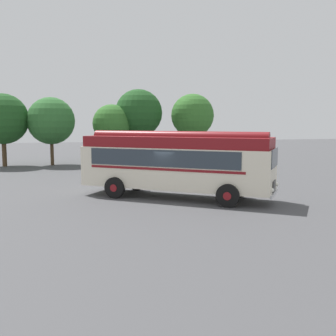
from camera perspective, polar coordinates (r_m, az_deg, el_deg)
The scene contains 9 objects.
ground_plane at distance 20.67m, azimuth 0.95°, elevation -4.34°, with size 120.00×120.00×0.00m, color #474749.
vintage_bus at distance 20.45m, azimuth 1.14°, elevation 0.90°, with size 9.51×8.04×3.49m.
car_near_left at distance 33.10m, azimuth -9.46°, elevation 1.21°, with size 2.29×4.36×1.66m.
car_mid_left at distance 33.33m, azimuth -3.81°, elevation 1.32°, with size 2.26×4.34×1.66m.
tree_far_left at distance 38.00m, azimuth -22.96°, elevation 6.58°, with size 4.50×4.50×6.48m.
tree_left_of_centre at distance 37.62m, azimuth -16.58°, elevation 6.60°, with size 4.30×4.30×6.22m.
tree_centre at distance 38.06m, azimuth -8.03°, elevation 6.41°, with size 3.64×3.64×5.64m.
tree_right_of_centre at distance 39.07m, azimuth -4.29°, elevation 8.04°, with size 4.64×4.64×7.16m.
tree_far_right at distance 39.06m, azimuth 3.46°, elevation 7.70°, with size 4.23×4.23×6.73m.
Camera 1 is at (-5.68, -19.48, 3.95)m, focal length 42.00 mm.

